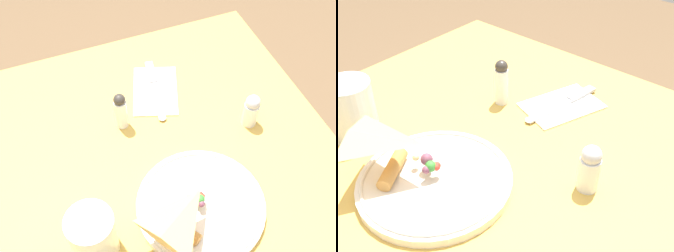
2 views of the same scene
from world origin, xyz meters
The scene contains 7 objects.
dining_table centered at (0.00, 0.00, 0.62)m, with size 0.91×0.80×0.75m.
plate_pizza centered at (0.10, 0.03, 0.76)m, with size 0.26×0.26×0.05m.
milk_glass centered at (0.10, -0.18, 0.80)m, with size 0.09×0.09×0.12m.
napkin_folded centered at (-0.24, 0.06, 0.75)m, with size 0.19×0.16×0.00m.
butter_knife centered at (-0.25, 0.06, 0.75)m, with size 0.20×0.05×0.01m.
salt_shaker centered at (-0.07, 0.23, 0.79)m, with size 0.04×0.04×0.09m.
pepper_shaker centered at (-0.17, -0.05, 0.80)m, with size 0.03×0.03×0.10m.
Camera 1 is at (0.44, -0.17, 1.52)m, focal length 45.00 mm.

